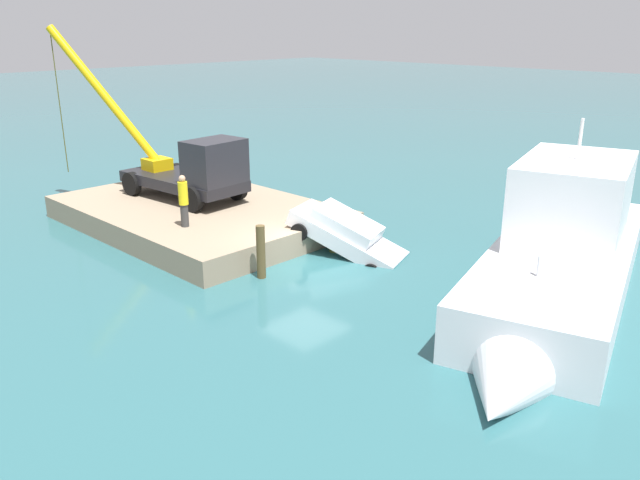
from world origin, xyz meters
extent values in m
plane|color=#2D6066|center=(0.00, 0.00, 0.00)|extent=(200.00, 200.00, 0.00)
cube|color=gray|center=(-6.27, 0.00, 0.45)|extent=(11.34, 7.63, 0.91)
cube|color=black|center=(-7.50, 0.24, 1.63)|extent=(5.87, 2.81, 0.45)
cube|color=#26262C|center=(-5.45, 0.40, 2.72)|extent=(1.78, 2.37, 1.72)
cylinder|color=black|center=(-5.60, 1.57, 1.41)|extent=(1.02, 0.38, 1.00)
cylinder|color=black|center=(-5.41, -0.77, 1.41)|extent=(1.02, 0.38, 1.00)
cylinder|color=black|center=(-9.58, 1.24, 1.41)|extent=(1.02, 0.38, 1.00)
cylinder|color=black|center=(-9.39, -1.10, 1.41)|extent=(1.02, 0.38, 1.00)
cylinder|color=#E5B20C|center=(-11.24, -0.98, 4.99)|extent=(4.50, 2.59, 5.70)
cube|color=#E5B20C|center=(-9.20, 0.10, 2.11)|extent=(1.00, 1.00, 0.50)
cylinder|color=#4C4C19|center=(-13.29, -2.05, 4.60)|extent=(0.04, 0.04, 6.26)
cylinder|color=#383838|center=(-4.04, -2.08, 1.32)|extent=(0.28, 0.28, 0.83)
cylinder|color=yellow|center=(-4.04, -2.08, 2.15)|extent=(0.34, 0.34, 0.83)
sphere|color=tan|center=(-4.04, -2.08, 2.69)|extent=(0.24, 0.24, 0.24)
cube|color=silver|center=(0.35, 1.83, 0.56)|extent=(4.50, 3.04, 2.06)
cube|color=silver|center=(0.34, 1.83, 1.11)|extent=(2.76, 2.26, 1.29)
cylinder|color=black|center=(1.26, 3.10, -0.24)|extent=(0.86, 0.48, 0.83)
cylinder|color=black|center=(1.84, 1.40, -0.24)|extent=(0.86, 0.48, 0.83)
cylinder|color=black|center=(-1.35, 2.20, 0.84)|extent=(0.86, 0.48, 0.83)
cylinder|color=black|center=(-0.77, 0.51, 0.84)|extent=(0.86, 0.48, 0.83)
cube|color=white|center=(7.41, 3.72, 0.28)|extent=(6.84, 12.72, 2.55)
cone|color=white|center=(9.01, -2.15, 0.28)|extent=(4.76, 5.10, 3.77)
cube|color=white|center=(7.25, 4.30, 2.81)|extent=(4.15, 5.33, 2.50)
cylinder|color=white|center=(7.25, 4.30, 4.66)|extent=(0.10, 0.10, 1.20)
cylinder|color=silver|center=(8.53, -0.39, 2.06)|extent=(0.06, 0.06, 1.00)
cylinder|color=silver|center=(6.12, 8.41, 2.06)|extent=(0.06, 0.06, 1.00)
cylinder|color=brown|center=(-0.05, -1.92, 0.89)|extent=(0.29, 0.29, 1.78)
cylinder|color=#4D5024|center=(-0.08, 1.57, 0.68)|extent=(0.33, 0.33, 1.36)
camera|label=1|loc=(14.80, -14.41, 7.87)|focal=35.77mm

